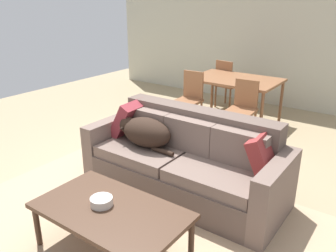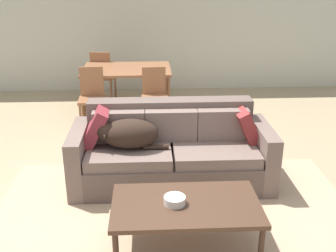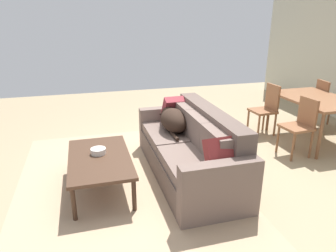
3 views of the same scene
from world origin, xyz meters
name	(u,v)px [view 3 (image 3 of 3)]	position (x,y,z in m)	size (l,w,h in m)	color
ground_plane	(177,167)	(0.00, 0.00, 0.00)	(10.00, 10.00, 0.00)	tan
area_rug	(125,182)	(0.25, -0.78, 0.01)	(3.65, 2.69, 0.01)	tan
couch	(191,150)	(0.25, 0.12, 0.35)	(2.23, 0.89, 0.90)	brown
dog_on_left_cushion	(173,120)	(-0.23, 0.01, 0.64)	(0.77, 0.37, 0.32)	#2E2018
throw_pillow_by_left_arm	(177,109)	(-0.60, 0.18, 0.68)	(0.13, 0.44, 0.44)	maroon
throw_pillow_by_right_arm	(224,155)	(1.10, 0.18, 0.65)	(0.13, 0.39, 0.39)	maroon
coffee_table	(100,160)	(0.30, -1.08, 0.39)	(1.28, 0.73, 0.43)	#482F20
bowl_on_coffee_table	(98,151)	(0.21, -1.09, 0.47)	(0.19, 0.19, 0.07)	silver
dining_table	(317,101)	(-0.34, 2.57, 0.70)	(1.44, 0.99, 0.76)	brown
dining_chair_near_left	(266,107)	(-0.86, 1.95, 0.50)	(0.42, 0.42, 0.91)	brown
dining_chair_near_right	(300,124)	(0.10, 1.93, 0.51)	(0.43, 0.43, 0.90)	brown
dining_chair_far_left	(325,102)	(-0.82, 3.20, 0.51)	(0.46, 0.46, 0.93)	brown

